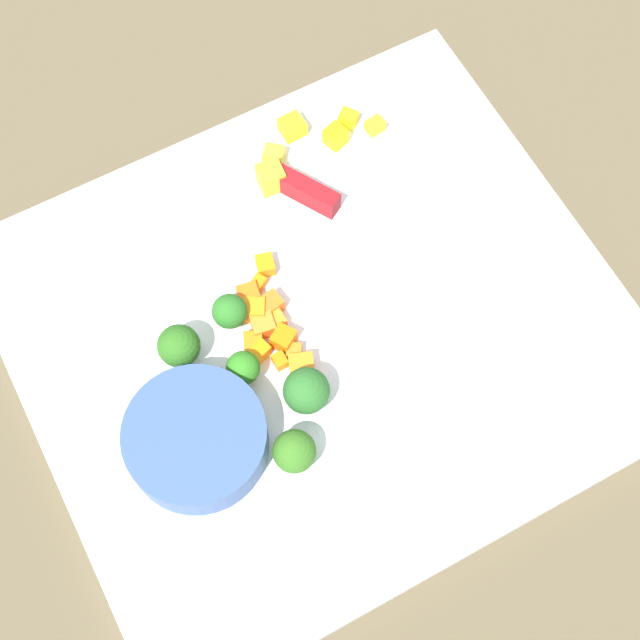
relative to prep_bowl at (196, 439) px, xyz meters
name	(u,v)px	position (x,y,z in m)	size (l,w,h in m)	color
ground_plane	(320,331)	(0.12, 0.04, -0.03)	(4.00, 4.00, 0.00)	brown
cutting_board	(320,328)	(0.12, 0.04, -0.02)	(0.43, 0.39, 0.01)	white
prep_bowl	(196,439)	(0.00, 0.00, 0.00)	(0.10, 0.10, 0.03)	#375386
chef_knife	(381,233)	(0.19, 0.08, -0.01)	(0.16, 0.26, 0.02)	silver
carrot_dice_0	(282,336)	(0.09, 0.04, -0.01)	(0.02, 0.01, 0.02)	orange
carrot_dice_1	(263,326)	(0.08, 0.06, -0.01)	(0.01, 0.02, 0.01)	orange
carrot_dice_2	(294,352)	(0.09, 0.03, -0.01)	(0.01, 0.01, 0.01)	orange
carrot_dice_3	(258,284)	(0.09, 0.09, -0.01)	(0.01, 0.01, 0.01)	orange
carrot_dice_4	(302,367)	(0.09, 0.02, -0.01)	(0.02, 0.02, 0.01)	orange
carrot_dice_5	(248,295)	(0.08, 0.08, -0.01)	(0.02, 0.01, 0.01)	orange
carrot_dice_6	(265,265)	(0.10, 0.10, -0.01)	(0.01, 0.01, 0.01)	orange
carrot_dice_7	(254,310)	(0.08, 0.07, -0.01)	(0.01, 0.02, 0.02)	orange
carrot_dice_8	(280,361)	(0.08, 0.03, -0.01)	(0.01, 0.01, 0.01)	orange
carrot_dice_9	(277,320)	(0.09, 0.06, -0.01)	(0.01, 0.01, 0.01)	orange
carrot_dice_10	(253,344)	(0.07, 0.05, -0.01)	(0.02, 0.01, 0.01)	orange
carrot_dice_11	(263,357)	(0.07, 0.04, -0.01)	(0.01, 0.01, 0.01)	orange
carrot_dice_12	(270,305)	(0.09, 0.07, -0.01)	(0.01, 0.02, 0.01)	orange
pepper_dice_0	(274,155)	(0.15, 0.18, -0.01)	(0.02, 0.01, 0.01)	yellow
pepper_dice_1	(271,178)	(0.14, 0.16, 0.00)	(0.02, 0.02, 0.02)	yellow
pepper_dice_2	(336,136)	(0.20, 0.18, -0.01)	(0.02, 0.02, 0.02)	yellow
pepper_dice_3	(375,126)	(0.24, 0.17, -0.01)	(0.01, 0.01, 0.01)	yellow
pepper_dice_4	(292,127)	(0.18, 0.20, -0.01)	(0.02, 0.02, 0.01)	yellow
pepper_dice_5	(348,118)	(0.22, 0.19, -0.01)	(0.01, 0.01, 0.01)	yellow
broccoli_floret_0	(306,391)	(0.08, -0.01, 0.00)	(0.03, 0.03, 0.04)	#90B954
broccoli_floret_1	(230,312)	(0.06, 0.07, 0.00)	(0.03, 0.03, 0.03)	#8DAB59
broccoli_floret_2	(243,368)	(0.05, 0.03, 0.00)	(0.02, 0.02, 0.03)	#81BF69
broccoli_floret_3	(179,346)	(0.02, 0.07, 0.00)	(0.03, 0.03, 0.04)	#8CB062
broccoli_floret_4	(294,451)	(0.06, -0.04, 0.00)	(0.03, 0.03, 0.03)	#81B161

